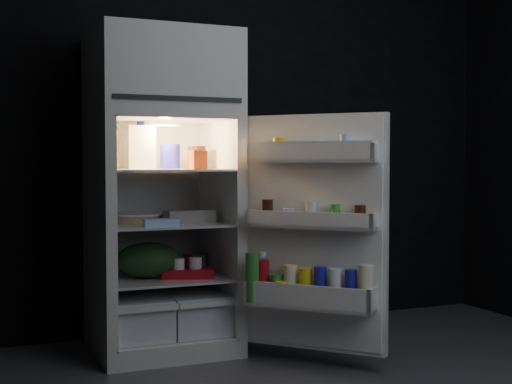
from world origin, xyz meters
name	(u,v)px	position (x,y,z in m)	size (l,w,h in m)	color
wall_back	(212,117)	(0.00, 1.70, 1.35)	(4.00, 0.00, 2.70)	black
refrigerator	(160,181)	(-0.44, 1.32, 0.96)	(0.76, 0.71, 1.78)	white
fridge_door	(313,236)	(0.19, 0.67, 0.68)	(0.62, 0.66, 1.22)	white
milk_jug	(141,147)	(-0.54, 1.35, 1.15)	(0.15, 0.15, 0.24)	white
mayo_jar	(170,156)	(-0.38, 1.34, 1.10)	(0.11, 0.11, 0.14)	#1C1D9B
jam_jar	(197,157)	(-0.23, 1.31, 1.09)	(0.10, 0.10, 0.13)	black
amber_bottle	(112,149)	(-0.71, 1.33, 1.14)	(0.07, 0.07, 0.22)	#B0711C
small_carton	(198,160)	(-0.30, 1.07, 1.08)	(0.08, 0.06, 0.10)	#DD4A1A
egg_carton	(190,216)	(-0.31, 1.20, 0.76)	(0.28, 0.11, 0.07)	gray
pie	(137,219)	(-0.57, 1.35, 0.75)	(0.29, 0.29, 0.04)	tan
flat_package	(161,223)	(-0.51, 1.05, 0.75)	(0.18, 0.09, 0.04)	#9CBFF2
wrapped_pkg	(190,215)	(-0.23, 1.43, 0.75)	(0.13, 0.11, 0.05)	#F4F0C7
produce_bag	(148,260)	(-0.53, 1.25, 0.52)	(0.36, 0.30, 0.20)	#193815
yogurt_tray	(189,273)	(-0.33, 1.16, 0.45)	(0.28, 0.15, 0.05)	#AA0E19
small_can_red	(187,262)	(-0.25, 1.43, 0.47)	(0.06, 0.06, 0.09)	#AA0E19
small_can_silver	(201,261)	(-0.16, 1.44, 0.47)	(0.07, 0.07, 0.09)	#BCBBC0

